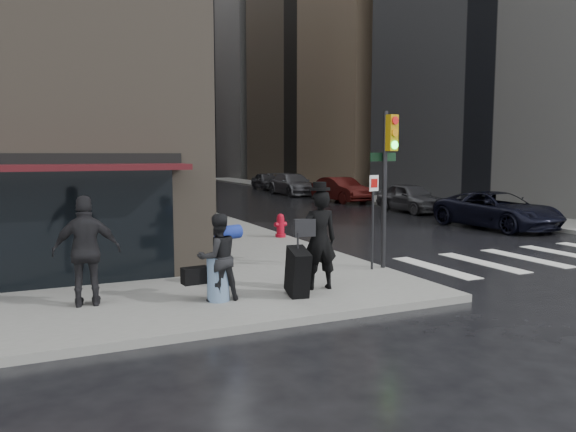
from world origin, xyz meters
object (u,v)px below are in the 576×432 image
object	(u,v)px
traffic_light	(386,168)
parked_car_3	(293,184)
parked_car_0	(497,210)
man_jeans	(217,257)
parked_car_4	(266,181)
man_greycoat	(87,251)
man_overcoat	(315,245)
parked_car_2	(341,190)
parked_car_1	(411,198)
fire_hydrant	(280,227)

from	to	relation	value
traffic_light	parked_car_3	size ratio (longest dim) A/B	0.72
parked_car_3	parked_car_0	bearing A→B (deg)	-89.74
man_jeans	parked_car_4	bearing A→B (deg)	-120.28
man_greycoat	parked_car_3	size ratio (longest dim) A/B	0.39
man_greycoat	traffic_light	xyz separation A→B (m)	(6.86, 0.59, 1.42)
man_overcoat	man_jeans	distance (m)	2.04
parked_car_3	parked_car_4	xyz separation A→B (m)	(0.64, 6.48, -0.07)
man_overcoat	traffic_light	size ratio (longest dim) A/B	0.59
parked_car_2	parked_car_3	bearing A→B (deg)	88.55
man_jeans	parked_car_4	xyz separation A→B (m)	(14.23, 32.40, -0.29)
traffic_light	parked_car_0	xyz separation A→B (m)	(8.79, 5.23, -1.87)
man_greycoat	parked_car_4	distance (m)	35.78
man_jeans	parked_car_3	distance (m)	29.26
parked_car_2	parked_car_3	size ratio (longest dim) A/B	0.87
parked_car_0	parked_car_1	bearing A→B (deg)	79.70
fire_hydrant	parked_car_0	xyz separation A→B (m)	(9.05, -0.49, 0.22)
fire_hydrant	parked_car_2	size ratio (longest dim) A/B	0.17
man_jeans	parked_car_4	world-z (taller)	man_jeans
parked_car_1	parked_car_3	world-z (taller)	parked_car_3
man_jeans	parked_car_2	world-z (taller)	man_jeans
parked_car_0	traffic_light	bearing A→B (deg)	-153.48
man_jeans	parked_car_1	world-z (taller)	man_jeans
man_overcoat	parked_car_3	world-z (taller)	man_overcoat
man_overcoat	parked_car_1	world-z (taller)	man_overcoat
fire_hydrant	parked_car_3	distance (m)	21.09
traffic_light	fire_hydrant	xyz separation A→B (m)	(-0.26, 5.72, -2.09)
parked_car_2	man_greycoat	bearing A→B (deg)	-133.73
man_overcoat	parked_car_0	bearing A→B (deg)	-142.50
man_overcoat	parked_car_3	bearing A→B (deg)	-106.31
parked_car_0	parked_car_4	distance (m)	25.94
parked_car_4	parked_car_3	bearing A→B (deg)	-92.67
traffic_light	parked_car_1	size ratio (longest dim) A/B	0.88
traffic_light	parked_car_3	xyz separation A→B (m)	(8.99, 24.68, -1.82)
traffic_light	man_jeans	bearing A→B (deg)	-176.71
man_overcoat	traffic_light	bearing A→B (deg)	-145.82
man_jeans	parked_car_2	distance (m)	23.83
traffic_light	parked_car_4	size ratio (longest dim) A/B	0.93
parked_car_0	parked_car_3	size ratio (longest dim) A/B	0.98
man_jeans	parked_car_4	size ratio (longest dim) A/B	0.41
man_overcoat	fire_hydrant	world-z (taller)	man_overcoat
parked_car_0	parked_car_1	distance (m)	6.52
traffic_light	parked_car_3	distance (m)	26.33
parked_car_1	parked_car_3	bearing A→B (deg)	93.55
parked_car_0	parked_car_3	bearing A→B (deg)	85.20
man_greycoat	parked_car_0	size ratio (longest dim) A/B	0.39
man_greycoat	fire_hydrant	bearing A→B (deg)	-129.80
man_jeans	parked_car_2	xyz separation A→B (m)	(13.79, 19.43, -0.23)
man_overcoat	parked_car_2	xyz separation A→B (m)	(11.75, 19.47, -0.34)
man_jeans	fire_hydrant	bearing A→B (deg)	-128.54
parked_car_1	parked_car_3	xyz separation A→B (m)	(-0.49, 12.97, 0.03)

